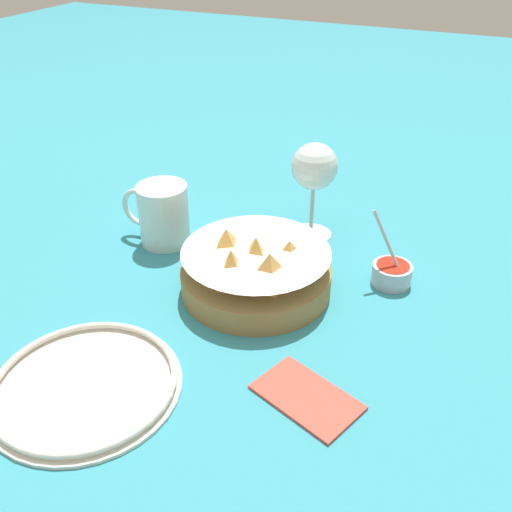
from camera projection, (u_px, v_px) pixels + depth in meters
ground_plane at (276, 297)px, 0.82m from camera, size 4.00×4.00×0.00m
food_basket at (255, 271)px, 0.81m from camera, size 0.22×0.22×0.09m
sauce_cup at (392, 273)px, 0.84m from camera, size 0.07×0.06×0.11m
wine_glass at (314, 170)px, 0.90m from camera, size 0.08×0.08×0.16m
beer_mug at (163, 216)px, 0.92m from camera, size 0.12×0.08×0.10m
side_plate at (85, 384)px, 0.66m from camera, size 0.22×0.22×0.01m
napkin at (307, 396)px, 0.65m from camera, size 0.14×0.11×0.01m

